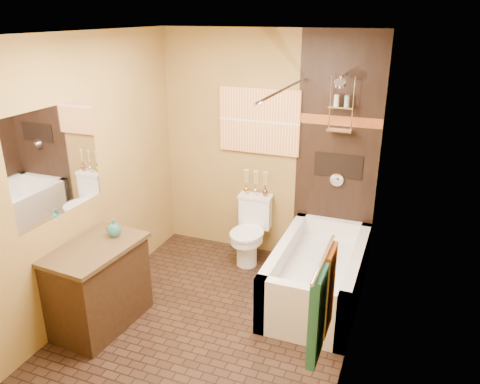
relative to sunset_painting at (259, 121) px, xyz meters
The scene contains 23 objects.
floor 2.14m from the sunset_painting, 87.23° to the right, with size 3.00×3.00×0.00m, color black.
wall_left 1.88m from the sunset_painting, 127.42° to the right, with size 0.02×3.00×2.50m, color #A88441.
wall_right 1.97m from the sunset_painting, 49.24° to the right, with size 0.02×3.00×2.50m, color #A88441.
wall_back 0.31m from the sunset_painting, 19.29° to the left, with size 2.40×0.02×2.50m, color #A88441.
wall_front 2.99m from the sunset_painting, 88.62° to the right, with size 2.40×0.02×2.50m, color #A88441.
ceiling 1.76m from the sunset_painting, 87.23° to the right, with size 3.00×3.00×0.00m, color silver.
alcove_tile_back 0.90m from the sunset_painting, ahead, with size 0.85×0.01×2.50m, color black.
alcove_tile_right 1.48m from the sunset_painting, 29.93° to the right, with size 0.01×1.50×2.50m, color black.
mosaic_band_back 0.85m from the sunset_painting, ahead, with size 0.85×0.01×0.10m, color maroon.
mosaic_band_right 1.45m from the sunset_painting, 30.13° to the right, with size 0.01×1.50×0.10m, color maroon.
alcove_niche 0.96m from the sunset_painting, ahead, with size 0.50×0.01×0.25m, color black.
shower_fixtures 0.88m from the sunset_painting, ahead, with size 0.24×0.33×1.16m.
curtain_rod 0.98m from the sunset_painting, 56.97° to the right, with size 0.03×0.03×1.55m, color silver.
towel_bar 2.81m from the sunset_painting, 64.19° to the right, with size 0.02×0.02×0.55m, color silver.
towel_teal 2.95m from the sunset_painting, 65.12° to the right, with size 0.05×0.22×0.52m, color #1C5E53.
towel_rust 2.72m from the sunset_painting, 62.79° to the right, with size 0.05×0.22×0.52m, color brown.
sunset_painting is the anchor object (origin of this frame).
vanity_mirror 2.14m from the sunset_painting, 121.49° to the right, with size 0.01×1.00×0.90m, color white.
bathtub 1.75m from the sunset_painting, 39.76° to the right, with size 0.80×1.50×0.55m.
toilet 1.21m from the sunset_painting, 90.00° to the right, with size 0.38×0.56×0.73m.
vanity 2.32m from the sunset_painting, 115.08° to the right, with size 0.60×0.92×0.78m.
teal_bottle 1.91m from the sunset_painting, 116.79° to the right, with size 0.13×0.13×0.20m, color #26726A, non-canonical shape.
bud_vases 0.67m from the sunset_painting, 90.00° to the right, with size 0.28×0.06×0.28m.
Camera 1 is at (1.51, -3.20, 2.65)m, focal length 35.00 mm.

